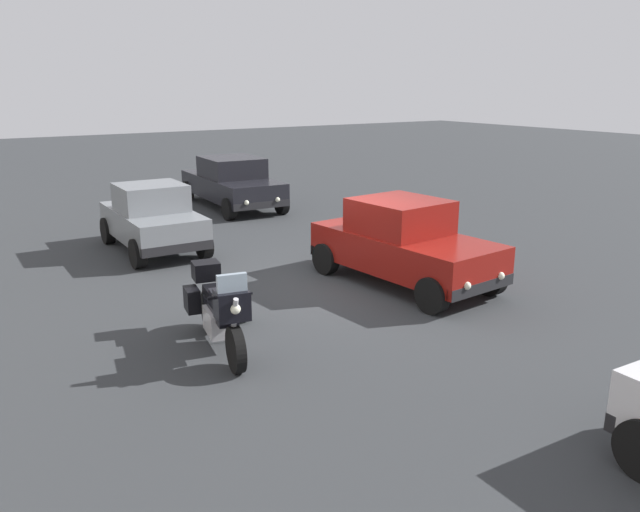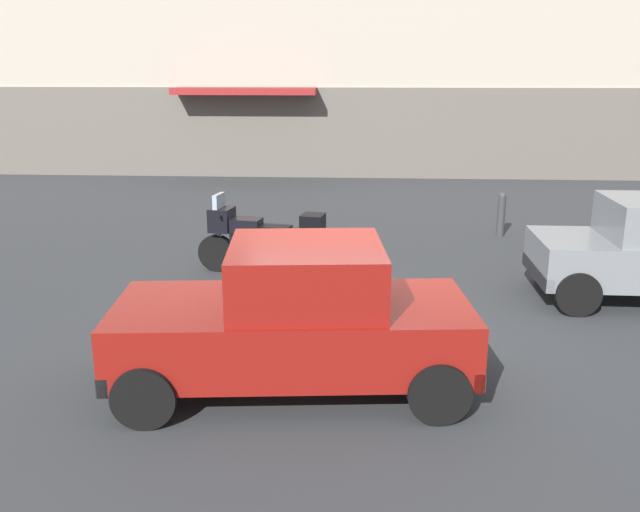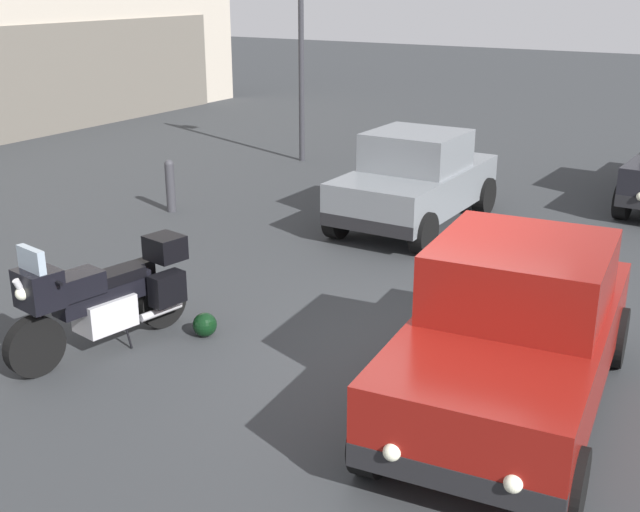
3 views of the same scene
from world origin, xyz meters
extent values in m
plane|color=#2D3033|center=(0.00, 0.00, 0.00)|extent=(80.00, 80.00, 0.00)
cube|color=#A89E8E|center=(0.00, 14.94, 4.64)|extent=(30.15, 2.40, 9.28)
cube|color=#5C564E|center=(0.00, 13.72, 1.40)|extent=(27.13, 0.12, 2.80)
cube|color=maroon|center=(-3.41, 13.29, 2.70)|extent=(4.40, 1.10, 0.20)
cylinder|color=black|center=(-2.26, 3.27, 0.32)|extent=(0.65, 0.25, 0.64)
cylinder|color=black|center=(-0.67, 2.98, 0.32)|extent=(0.65, 0.25, 0.64)
cylinder|color=#B7B7BC|center=(-2.25, 3.26, 0.75)|extent=(0.33, 0.13, 0.68)
cube|color=#B7B7BC|center=(-1.43, 3.12, 0.42)|extent=(0.66, 0.50, 0.36)
cube|color=black|center=(-1.43, 3.12, 0.66)|extent=(1.13, 0.47, 0.28)
cube|color=black|center=(-1.72, 3.17, 0.84)|extent=(0.57, 0.43, 0.24)
cube|color=black|center=(-1.23, 3.08, 0.80)|extent=(0.60, 0.40, 0.12)
cube|color=black|center=(-2.15, 3.25, 0.92)|extent=(0.43, 0.50, 0.40)
cube|color=#8C9EAD|center=(-2.19, 3.25, 1.22)|extent=(0.15, 0.41, 0.28)
sphere|color=#EAEACC|center=(-2.32, 3.28, 0.92)|extent=(0.14, 0.14, 0.14)
cylinder|color=black|center=(-2.07, 3.23, 1.02)|extent=(0.15, 0.62, 0.04)
cylinder|color=#B7B7BC|center=(-0.87, 2.81, 0.30)|extent=(0.56, 0.19, 0.09)
cube|color=black|center=(-0.84, 2.73, 0.58)|extent=(0.43, 0.27, 0.36)
cube|color=black|center=(-0.74, 3.28, 0.58)|extent=(0.43, 0.27, 0.36)
cube|color=black|center=(-0.57, 2.96, 0.95)|extent=(0.43, 0.46, 0.28)
cylinder|color=black|center=(-1.31, 2.91, 0.15)|extent=(0.05, 0.13, 0.29)
sphere|color=black|center=(-0.64, 2.38, 0.14)|extent=(0.28, 0.28, 0.28)
cube|color=#8C9EAD|center=(3.92, 2.16, 1.26)|extent=(0.07, 1.33, 0.48)
cube|color=black|center=(2.92, 2.17, 0.42)|extent=(0.14, 1.56, 0.20)
cylinder|color=black|center=(3.33, 2.90, 0.32)|extent=(0.64, 0.23, 0.64)
cylinder|color=black|center=(3.31, 1.42, 0.32)|extent=(0.64, 0.23, 0.64)
cube|color=maroon|center=(-0.50, -1.13, 0.66)|extent=(3.93, 1.98, 0.68)
cube|color=maroon|center=(-0.35, -1.11, 1.32)|extent=(1.73, 1.65, 0.64)
cube|color=#8C9EAD|center=(-1.09, -1.18, 1.32)|extent=(0.19, 1.39, 0.54)
cube|color=#8C9EAD|center=(0.40, -1.04, 1.32)|extent=(0.19, 1.39, 0.51)
cube|color=black|center=(-2.34, -1.30, 0.42)|extent=(0.27, 1.64, 0.20)
cube|color=black|center=(1.35, -0.96, 0.42)|extent=(0.27, 1.64, 0.20)
cylinder|color=black|center=(-1.87, -2.04, 0.32)|extent=(0.66, 0.28, 0.64)
cylinder|color=black|center=(-2.01, -0.48, 0.32)|extent=(0.66, 0.28, 0.64)
cylinder|color=black|center=(1.02, -1.77, 0.32)|extent=(0.66, 0.28, 0.64)
cylinder|color=black|center=(0.88, -0.22, 0.32)|extent=(0.66, 0.28, 0.64)
sphere|color=silver|center=(-2.35, -1.75, 0.54)|extent=(0.14, 0.14, 0.14)
sphere|color=silver|center=(-2.43, -0.85, 0.54)|extent=(0.14, 0.14, 0.14)
cylinder|color=#333338|center=(3.14, 6.15, 0.42)|extent=(0.16, 0.16, 0.84)
sphere|color=#333338|center=(3.14, 6.15, 0.84)|extent=(0.16, 0.16, 0.16)
camera|label=1|loc=(-9.43, 6.50, 3.78)|focal=35.22mm
camera|label=2|loc=(0.23, -7.99, 3.44)|focal=38.34mm
camera|label=3|loc=(-7.08, -3.01, 3.87)|focal=44.62mm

